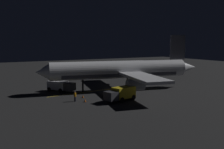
% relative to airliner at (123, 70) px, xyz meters
% --- Properties ---
extents(ground_plane, '(180.00, 180.00, 0.20)m').
position_rel_airliner_xyz_m(ground_plane, '(0.13, 0.58, -4.36)').
color(ground_plane, '#242424').
extents(apron_guide_stripe, '(2.53, 23.13, 0.01)m').
position_rel_airliner_xyz_m(apron_guide_stripe, '(2.05, 4.58, -4.26)').
color(apron_guide_stripe, gold).
rests_on(apron_guide_stripe, ground_plane).
extents(airliner, '(31.22, 35.68, 11.78)m').
position_rel_airliner_xyz_m(airliner, '(0.00, 0.00, 0.00)').
color(airliner, white).
rests_on(airliner, ground_plane).
extents(baggage_truck, '(6.05, 5.04, 2.16)m').
position_rel_airliner_xyz_m(baggage_truck, '(4.85, 12.19, -3.12)').
color(baggage_truck, silver).
rests_on(baggage_truck, ground_plane).
extents(catering_truck, '(3.39, 6.24, 2.40)m').
position_rel_airliner_xyz_m(catering_truck, '(-8.28, 5.48, -3.02)').
color(catering_truck, gold).
rests_on(catering_truck, ground_plane).
extents(ground_crew_worker, '(0.40, 0.40, 1.74)m').
position_rel_airliner_xyz_m(ground_crew_worker, '(-4.78, 12.70, -3.38)').
color(ground_crew_worker, black).
rests_on(ground_crew_worker, ground_plane).
extents(traffic_cone_near_left, '(0.50, 0.50, 0.55)m').
position_rel_airliner_xyz_m(traffic_cone_near_left, '(-2.86, 10.43, -4.01)').
color(traffic_cone_near_left, '#EA590F').
rests_on(traffic_cone_near_left, ground_plane).
extents(traffic_cone_near_right, '(0.50, 0.50, 0.55)m').
position_rel_airliner_xyz_m(traffic_cone_near_right, '(6.26, 10.64, -4.01)').
color(traffic_cone_near_right, '#EA590F').
rests_on(traffic_cone_near_right, ground_plane).
extents(traffic_cone_under_wing, '(0.50, 0.50, 0.55)m').
position_rel_airliner_xyz_m(traffic_cone_under_wing, '(-5.72, 5.65, -4.01)').
color(traffic_cone_under_wing, '#EA590F').
rests_on(traffic_cone_under_wing, ground_plane).
extents(traffic_cone_far, '(0.50, 0.50, 0.55)m').
position_rel_airliner_xyz_m(traffic_cone_far, '(-6.01, 11.35, -4.01)').
color(traffic_cone_far, '#EA590F').
rests_on(traffic_cone_far, ground_plane).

